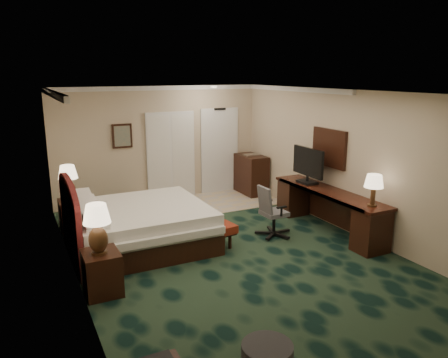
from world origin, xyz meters
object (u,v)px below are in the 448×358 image
lamp_near (98,229)px  bed_bench (209,229)px  lamp_far (69,183)px  bed (141,226)px  nightstand_near (102,273)px  tv (308,166)px  minibar (251,174)px  desk (328,211)px  desk_chair (274,211)px  nightstand_far (73,215)px

lamp_near → bed_bench: lamp_near is taller
lamp_far → bed: bearing=-55.4°
nightstand_near → tv: tv is taller
lamp_far → minibar: lamp_far is taller
lamp_near → desk: 4.51m
lamp_near → lamp_far: bearing=90.1°
bed → lamp_near: (-0.99, -1.46, 0.60)m
bed_bench → desk_chair: (1.19, -0.33, 0.28)m
bed → desk: desk is taller
lamp_near → tv: 4.59m
minibar → bed_bench: bearing=-133.0°
desk_chair → tv: bearing=20.3°
desk → tv: 1.01m
tv → minibar: (0.04, 2.35, -0.68)m
bed → lamp_near: size_ratio=3.24×
lamp_near → lamp_far: size_ratio=1.02×
bed_bench → minibar: minibar is taller
minibar → bed: bearing=-148.2°
nightstand_far → desk: (4.42, -2.26, 0.10)m
lamp_far → desk: bearing=-27.4°
nightstand_far → desk_chair: (3.34, -2.03, 0.19)m
bed → tv: 3.52m
bed → tv: (3.42, -0.21, 0.81)m
lamp_far → minibar: size_ratio=0.70×
nightstand_near → nightstand_far: nightstand_near is taller
nightstand_far → lamp_near: size_ratio=0.85×
lamp_near → minibar: size_ratio=0.71×
lamp_far → bed_bench: lamp_far is taller
lamp_near → desk: size_ratio=0.25×
nightstand_far → desk: bearing=-27.0°
bed → nightstand_near: (-0.97, -1.44, -0.06)m
lamp_far → desk_chair: lamp_far is taller
nightstand_near → lamp_near: bearing=-130.8°
lamp_near → bed_bench: bearing=28.2°
nightstand_near → minibar: size_ratio=0.62×
nightstand_near → bed: bearing=56.1°
minibar → tv: bearing=-90.9°
desk_chair → desk: bearing=-13.5°
lamp_near → lamp_far: 2.90m
nightstand_far → bed_bench: bearing=-38.2°
bed_bench → desk: (2.27, -0.56, 0.19)m
nightstand_far → lamp_far: size_ratio=0.87×
lamp_far → minibar: (4.45, 0.70, -0.45)m
bed → lamp_far: bearing=124.6°
desk_chair → lamp_near: bearing=-167.7°
bed → minibar: 4.07m
bed → nightstand_near: 1.74m
lamp_far → bed_bench: (2.17, -1.74, -0.73)m
lamp_far → bed_bench: size_ratio=0.56×
tv → desk_chair: (-1.05, -0.43, -0.68)m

